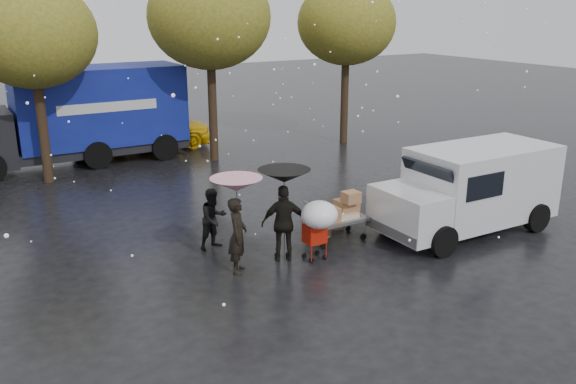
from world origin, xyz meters
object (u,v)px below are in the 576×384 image
shopping_cart (319,218)px  yellow_taxi (151,128)px  person_pink (238,235)px  vendor_cart (340,212)px  person_black (284,223)px  white_van (471,188)px  blue_truck (77,116)px

shopping_cart → yellow_taxi: yellow_taxi is taller
person_pink → vendor_cart: bearing=-48.0°
person_black → vendor_cart: 1.87m
vendor_cart → white_van: bearing=-18.9°
shopping_cart → blue_truck: blue_truck is taller
vendor_cart → shopping_cart: 1.52m
person_black → white_van: size_ratio=0.37×
person_black → blue_truck: blue_truck is taller
white_van → blue_truck: 14.31m
person_pink → shopping_cart: bearing=-69.5°
shopping_cart → yellow_taxi: (0.38, 13.22, -0.23)m
person_black → blue_truck: 11.82m
white_van → yellow_taxi: bearing=107.0°
blue_truck → person_black: bearing=-79.9°
blue_truck → vendor_cart: bearing=-71.0°
vendor_cart → blue_truck: 11.93m
yellow_taxi → vendor_cart: bearing=-162.4°
person_pink → vendor_cart: size_ratio=1.13×
vendor_cart → white_van: 3.51m
person_pink → blue_truck: 11.73m
blue_truck → person_pink: bearing=-85.8°
person_black → vendor_cart: size_ratio=1.18×
vendor_cart → yellow_taxi: bearing=93.8°
person_pink → person_black: person_black is taller
person_black → blue_truck: size_ratio=0.22×
shopping_cart → blue_truck: 12.41m
person_pink → vendor_cart: (3.03, 0.43, -0.13)m
person_pink → blue_truck: bearing=38.1°
person_black → shopping_cart: person_black is taller
shopping_cart → white_van: size_ratio=0.30×
person_pink → person_black: (1.21, 0.05, 0.04)m
white_van → vendor_cart: bearing=161.1°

